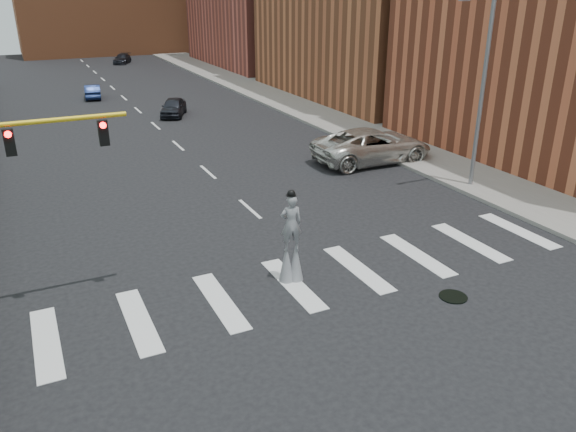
% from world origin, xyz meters
% --- Properties ---
extents(ground_plane, '(160.00, 160.00, 0.00)m').
position_xyz_m(ground_plane, '(0.00, 0.00, 0.00)').
color(ground_plane, black).
rests_on(ground_plane, ground).
extents(sidewalk_right, '(5.00, 90.00, 0.18)m').
position_xyz_m(sidewalk_right, '(12.50, 25.00, 0.09)').
color(sidewalk_right, slate).
rests_on(sidewalk_right, ground).
extents(manhole, '(0.90, 0.90, 0.04)m').
position_xyz_m(manhole, '(3.00, -2.00, 0.02)').
color(manhole, black).
rests_on(manhole, ground).
extents(streetlight, '(2.05, 0.20, 9.00)m').
position_xyz_m(streetlight, '(10.90, 6.00, 4.90)').
color(streetlight, slate).
rests_on(streetlight, ground).
extents(stilt_performer, '(0.83, 0.61, 3.27)m').
position_xyz_m(stilt_performer, '(-1.21, 1.29, 1.37)').
color(stilt_performer, '#311F13').
rests_on(stilt_performer, ground).
extents(suv_crossing, '(6.92, 3.30, 1.91)m').
position_xyz_m(suv_crossing, '(9.00, 11.80, 0.95)').
color(suv_crossing, beige).
rests_on(suv_crossing, ground).
extents(car_near, '(3.11, 4.29, 1.36)m').
position_xyz_m(car_near, '(2.08, 28.69, 0.68)').
color(car_near, black).
rests_on(car_near, ground).
extents(car_mid, '(1.72, 3.85, 1.23)m').
position_xyz_m(car_mid, '(-2.50, 38.96, 0.61)').
color(car_mid, '#16244F').
rests_on(car_mid, ground).
extents(car_far, '(3.16, 4.36, 1.17)m').
position_xyz_m(car_far, '(4.41, 62.67, 0.59)').
color(car_far, black).
rests_on(car_far, ground).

